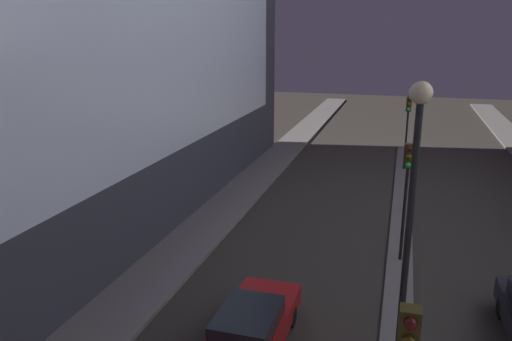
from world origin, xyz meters
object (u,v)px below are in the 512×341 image
Objects in this scene: street_lamp at (412,190)px; traffic_light_mid at (407,176)px; traffic_light_far at (408,116)px; car_left_lane at (251,329)px.

traffic_light_mid is at bearing 90.00° from street_lamp.
traffic_light_mid is at bearing -90.00° from traffic_light_far.
traffic_light_mid is 8.35m from car_left_lane.
car_left_lane is at bearing -100.71° from traffic_light_far.
traffic_light_far is at bearing 79.29° from car_left_lane.
street_lamp is at bearing -90.00° from traffic_light_far.
street_lamp reaches higher than traffic_light_mid.
street_lamp is (0.00, -20.50, 1.69)m from traffic_light_far.
traffic_light_far is at bearing 90.00° from street_lamp.
traffic_light_far is 20.85m from car_left_lane.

